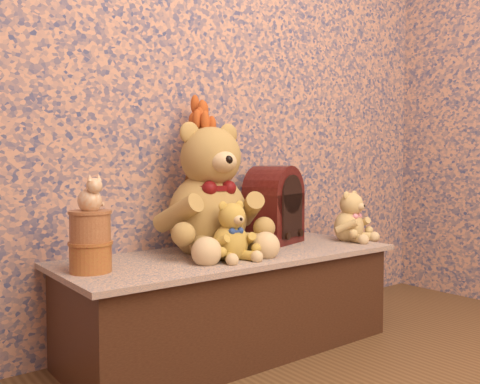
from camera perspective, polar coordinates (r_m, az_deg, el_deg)
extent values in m
cube|color=#374371|center=(2.24, -5.10, 17.87)|extent=(3.00, 0.10, 2.60)
cube|color=#374E71|center=(2.02, -0.89, -12.29)|extent=(1.34, 0.54, 0.39)
cylinder|color=tan|center=(2.04, -4.49, -3.67)|extent=(0.15, 0.15, 0.21)
cylinder|color=#B38B34|center=(1.69, -16.57, -7.10)|extent=(0.17, 0.17, 0.10)
cylinder|color=tan|center=(1.67, -16.62, -3.82)|extent=(0.14, 0.14, 0.10)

